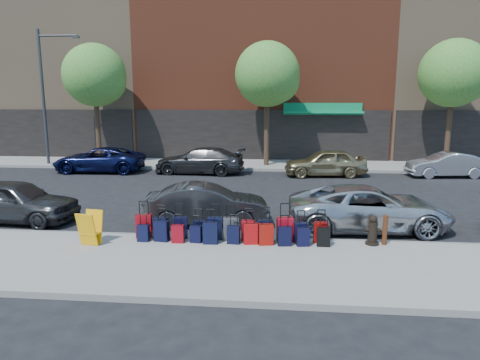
# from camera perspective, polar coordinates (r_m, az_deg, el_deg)

# --- Properties ---
(ground) EXTENTS (120.00, 120.00, 0.00)m
(ground) POSITION_cam_1_polar(r_m,az_deg,el_deg) (16.83, 0.74, -3.26)
(ground) COLOR black
(ground) RESTS_ON ground
(sidewalk_near) EXTENTS (60.00, 4.00, 0.15)m
(sidewalk_near) POSITION_cam_1_polar(r_m,az_deg,el_deg) (10.64, -2.12, -11.26)
(sidewalk_near) COLOR gray
(sidewalk_near) RESTS_ON ground
(sidewalk_far) EXTENTS (60.00, 4.00, 0.15)m
(sidewalk_far) POSITION_cam_1_polar(r_m,az_deg,el_deg) (26.62, 2.47, 2.06)
(sidewalk_far) COLOR gray
(sidewalk_far) RESTS_ON ground
(curb_near) EXTENTS (60.00, 0.08, 0.15)m
(curb_near) POSITION_cam_1_polar(r_m,az_deg,el_deg) (12.53, -0.92, -7.84)
(curb_near) COLOR gray
(curb_near) RESTS_ON ground
(curb_far) EXTENTS (60.00, 0.08, 0.15)m
(curb_far) POSITION_cam_1_polar(r_m,az_deg,el_deg) (24.63, 2.23, 1.36)
(curb_far) COLOR gray
(curb_far) RESTS_ON ground
(building_left) EXTENTS (15.00, 12.12, 16.00)m
(building_left) POSITION_cam_1_polar(r_m,az_deg,el_deg) (38.59, -22.22, 15.74)
(building_left) COLOR #8F7357
(building_left) RESTS_ON ground
(building_center) EXTENTS (17.00, 12.85, 20.00)m
(building_center) POSITION_cam_1_polar(r_m,az_deg,el_deg) (34.81, 3.32, 20.44)
(building_center) COLOR brown
(building_center) RESTS_ON ground
(tree_left) EXTENTS (3.80, 3.80, 7.27)m
(tree_left) POSITION_cam_1_polar(r_m,az_deg,el_deg) (28.13, -18.53, 12.89)
(tree_left) COLOR black
(tree_left) RESTS_ON sidewalk_far
(tree_center) EXTENTS (3.80, 3.80, 7.27)m
(tree_center) POSITION_cam_1_polar(r_m,az_deg,el_deg) (25.83, 3.97, 13.65)
(tree_center) COLOR black
(tree_center) RESTS_ON sidewalk_far
(tree_right) EXTENTS (3.80, 3.80, 7.27)m
(tree_right) POSITION_cam_1_polar(r_m,az_deg,el_deg) (27.64, 26.85, 12.36)
(tree_right) COLOR black
(tree_right) RESTS_ON sidewalk_far
(streetlight) EXTENTS (2.59, 0.18, 8.00)m
(streetlight) POSITION_cam_1_polar(r_m,az_deg,el_deg) (28.79, -24.47, 10.94)
(streetlight) COLOR #333338
(streetlight) RESTS_ON sidewalk_far
(suitcase_front_0) EXTENTS (0.47, 0.30, 1.06)m
(suitcase_front_0) POSITION_cam_1_polar(r_m,az_deg,el_deg) (12.63, -12.68, -6.01)
(suitcase_front_0) COLOR maroon
(suitcase_front_0) RESTS_ON sidewalk_near
(suitcase_front_1) EXTENTS (0.42, 0.26, 0.96)m
(suitcase_front_1) POSITION_cam_1_polar(r_m,az_deg,el_deg) (12.47, -10.51, -6.29)
(suitcase_front_1) COLOR black
(suitcase_front_1) RESTS_ON sidewalk_near
(suitcase_front_2) EXTENTS (0.44, 0.29, 0.99)m
(suitcase_front_2) POSITION_cam_1_polar(r_m,az_deg,el_deg) (12.39, -8.01, -6.27)
(suitcase_front_2) COLOR black
(suitcase_front_2) RESTS_ON sidewalk_near
(suitcase_front_3) EXTENTS (0.36, 0.20, 0.87)m
(suitcase_front_3) POSITION_cam_1_polar(r_m,az_deg,el_deg) (12.25, -5.50, -6.60)
(suitcase_front_3) COLOR black
(suitcase_front_3) RESTS_ON sidewalk_near
(suitcase_front_4) EXTENTS (0.44, 0.27, 1.01)m
(suitcase_front_4) POSITION_cam_1_polar(r_m,az_deg,el_deg) (12.21, -3.37, -6.42)
(suitcase_front_4) COLOR black
(suitcase_front_4) RESTS_ON sidewalk_near
(suitcase_front_5) EXTENTS (0.45, 0.29, 1.03)m
(suitcase_front_5) POSITION_cam_1_polar(r_m,az_deg,el_deg) (12.11, -1.23, -6.51)
(suitcase_front_5) COLOR #434349
(suitcase_front_5) RESTS_ON sidewalk_near
(suitcase_front_6) EXTENTS (0.38, 0.22, 0.91)m
(suitcase_front_6) POSITION_cam_1_polar(r_m,az_deg,el_deg) (12.10, 1.12, -6.71)
(suitcase_front_6) COLOR #A80A18
(suitcase_front_6) RESTS_ON sidewalk_near
(suitcase_front_7) EXTENTS (0.41, 0.23, 0.99)m
(suitcase_front_7) POSITION_cam_1_polar(r_m,az_deg,el_deg) (12.00, 3.36, -6.75)
(suitcase_front_7) COLOR black
(suitcase_front_7) RESTS_ON sidewalk_near
(suitcase_front_8) EXTENTS (0.48, 0.30, 1.08)m
(suitcase_front_8) POSITION_cam_1_polar(r_m,az_deg,el_deg) (12.08, 6.01, -6.55)
(suitcase_front_8) COLOR #A90A1C
(suitcase_front_8) RESTS_ON sidewalk_near
(suitcase_front_9) EXTENTS (0.41, 0.28, 0.90)m
(suitcase_front_9) POSITION_cam_1_polar(r_m,az_deg,el_deg) (12.02, 8.13, -6.95)
(suitcase_front_9) COLOR black
(suitcase_front_9) RESTS_ON sidewalk_near
(suitcase_front_10) EXTENTS (0.39, 0.22, 0.92)m
(suitcase_front_10) POSITION_cam_1_polar(r_m,az_deg,el_deg) (12.13, 10.72, -6.84)
(suitcase_front_10) COLOR maroon
(suitcase_front_10) RESTS_ON sidewalk_near
(suitcase_back_0) EXTENTS (0.32, 0.19, 0.76)m
(suitcase_back_0) POSITION_cam_1_polar(r_m,az_deg,el_deg) (12.32, -12.78, -6.90)
(suitcase_back_0) COLOR black
(suitcase_back_0) RESTS_ON sidewalk_near
(suitcase_back_1) EXTENTS (0.42, 0.28, 0.93)m
(suitcase_back_1) POSITION_cam_1_polar(r_m,az_deg,el_deg) (12.22, -10.42, -6.69)
(suitcase_back_1) COLOR black
(suitcase_back_1) RESTS_ON sidewalk_near
(suitcase_back_2) EXTENTS (0.35, 0.21, 0.81)m
(suitcase_back_2) POSITION_cam_1_polar(r_m,az_deg,el_deg) (12.03, -8.28, -7.10)
(suitcase_back_2) COLOR maroon
(suitcase_back_2) RESTS_ON sidewalk_near
(suitcase_back_3) EXTENTS (0.34, 0.22, 0.76)m
(suitcase_back_3) POSITION_cam_1_polar(r_m,az_deg,el_deg) (11.99, -5.90, -7.17)
(suitcase_back_3) COLOR black
(suitcase_back_3) RESTS_ON sidewalk_near
(suitcase_back_4) EXTENTS (0.41, 0.25, 0.96)m
(suitcase_back_4) POSITION_cam_1_polar(r_m,az_deg,el_deg) (11.84, -3.97, -7.05)
(suitcase_back_4) COLOR black
(suitcase_back_4) RESTS_ON sidewalk_near
(suitcase_back_5) EXTENTS (0.36, 0.23, 0.81)m
(suitcase_back_5) POSITION_cam_1_polar(r_m,az_deg,el_deg) (11.83, -0.86, -7.28)
(suitcase_back_5) COLOR black
(suitcase_back_5) RESTS_ON sidewalk_near
(suitcase_back_6) EXTENTS (0.41, 0.27, 0.92)m
(suitcase_back_6) POSITION_cam_1_polar(r_m,az_deg,el_deg) (11.80, 1.42, -7.15)
(suitcase_back_6) COLOR #A90A0D
(suitcase_back_6) RESTS_ON sidewalk_near
(suitcase_back_7) EXTENTS (0.42, 0.29, 0.93)m
(suitcase_back_7) POSITION_cam_1_polar(r_m,az_deg,el_deg) (11.75, 3.47, -7.25)
(suitcase_back_7) COLOR #971109
(suitcase_back_7) RESTS_ON sidewalk_near
(suitcase_back_8) EXTENTS (0.38, 0.25, 0.85)m
(suitcase_back_8) POSITION_cam_1_polar(r_m,az_deg,el_deg) (11.73, 5.94, -7.45)
(suitcase_back_8) COLOR black
(suitcase_back_8) RESTS_ON sidewalk_near
(suitcase_back_9) EXTENTS (0.37, 0.25, 0.82)m
(suitcase_back_9) POSITION_cam_1_polar(r_m,az_deg,el_deg) (11.77, 8.39, -7.49)
(suitcase_back_9) COLOR black
(suitcase_back_9) RESTS_ON sidewalk_near
(suitcase_back_10) EXTENTS (0.35, 0.20, 0.82)m
(suitcase_back_10) POSITION_cam_1_polar(r_m,az_deg,el_deg) (11.84, 11.07, -7.45)
(suitcase_back_10) COLOR black
(suitcase_back_10) RESTS_ON sidewalk_near
(fire_hydrant) EXTENTS (0.42, 0.37, 0.82)m
(fire_hydrant) POSITION_cam_1_polar(r_m,az_deg,el_deg) (12.27, 17.27, -6.50)
(fire_hydrant) COLOR black
(fire_hydrant) RESTS_ON sidewalk_near
(bollard) EXTENTS (0.15, 0.15, 0.82)m
(bollard) POSITION_cam_1_polar(r_m,az_deg,el_deg) (12.34, 18.76, -6.28)
(bollard) COLOR #38190C
(bollard) RESTS_ON sidewalk_near
(display_rack) EXTENTS (0.59, 0.64, 0.92)m
(display_rack) POSITION_cam_1_polar(r_m,az_deg,el_deg) (12.38, -19.34, -6.11)
(display_rack) COLOR #FFB20E
(display_rack) RESTS_ON sidewalk_near
(car_near_0) EXTENTS (4.33, 2.01, 1.44)m
(car_near_0) POSITION_cam_1_polar(r_m,az_deg,el_deg) (16.17, -27.84, -2.48)
(car_near_0) COLOR #353538
(car_near_0) RESTS_ON ground
(car_near_1) EXTENTS (4.20, 1.93, 1.33)m
(car_near_1) POSITION_cam_1_polar(r_m,az_deg,el_deg) (14.08, -4.44, -3.27)
(car_near_1) COLOR #333335
(car_near_1) RESTS_ON ground
(car_near_2) EXTENTS (5.11, 2.55, 1.39)m
(car_near_2) POSITION_cam_1_polar(r_m,az_deg,el_deg) (14.08, 16.83, -3.59)
(car_near_2) COLOR silver
(car_near_2) RESTS_ON ground
(car_far_0) EXTENTS (5.10, 2.48, 1.40)m
(car_far_0) POSITION_cam_1_polar(r_m,az_deg,el_deg) (25.57, -18.28, 2.59)
(car_far_0) COLOR #0D123C
(car_far_0) RESTS_ON ground
(car_far_1) EXTENTS (5.09, 2.33, 1.44)m
(car_far_1) POSITION_cam_1_polar(r_m,az_deg,el_deg) (23.89, -5.42, 2.60)
(car_far_1) COLOR #313033
(car_far_1) RESTS_ON ground
(car_far_2) EXTENTS (4.48, 2.15, 1.48)m
(car_far_2) POSITION_cam_1_polar(r_m,az_deg,el_deg) (23.37, 11.28, 2.30)
(car_far_2) COLOR #97875C
(car_far_2) RESTS_ON ground
(car_far_3) EXTENTS (4.11, 1.77, 1.32)m
(car_far_3) POSITION_cam_1_polar(r_m,az_deg,el_deg) (25.16, 25.78, 1.84)
(car_far_3) COLOR silver
(car_far_3) RESTS_ON ground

